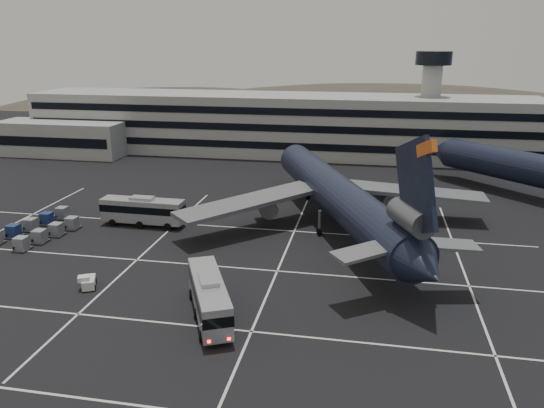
{
  "coord_description": "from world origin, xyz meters",
  "views": [
    {
      "loc": [
        22.19,
        -53.35,
        26.66
      ],
      "look_at": [
        9.34,
        14.69,
        5.0
      ],
      "focal_mm": 35.0,
      "sensor_mm": 36.0,
      "label": 1
    }
  ],
  "objects_px": {
    "trijet_main": "(339,196)",
    "bus_near": "(209,295)",
    "bus_far": "(143,210)",
    "uld_cluster": "(38,228)"
  },
  "relations": [
    {
      "from": "bus_near",
      "to": "bus_far",
      "type": "relative_size",
      "value": 0.99
    },
    {
      "from": "trijet_main",
      "to": "bus_near",
      "type": "bearing_deg",
      "value": -134.11
    },
    {
      "from": "uld_cluster",
      "to": "bus_far",
      "type": "bearing_deg",
      "value": 26.06
    },
    {
      "from": "uld_cluster",
      "to": "bus_near",
      "type": "bearing_deg",
      "value": -30.27
    },
    {
      "from": "uld_cluster",
      "to": "trijet_main",
      "type": "bearing_deg",
      "value": 13.01
    },
    {
      "from": "bus_near",
      "to": "uld_cluster",
      "type": "height_order",
      "value": "bus_near"
    },
    {
      "from": "bus_far",
      "to": "uld_cluster",
      "type": "relative_size",
      "value": 0.82
    },
    {
      "from": "bus_far",
      "to": "uld_cluster",
      "type": "distance_m",
      "value": 14.67
    },
    {
      "from": "trijet_main",
      "to": "bus_near",
      "type": "relative_size",
      "value": 4.44
    },
    {
      "from": "trijet_main",
      "to": "uld_cluster",
      "type": "height_order",
      "value": "trijet_main"
    }
  ]
}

